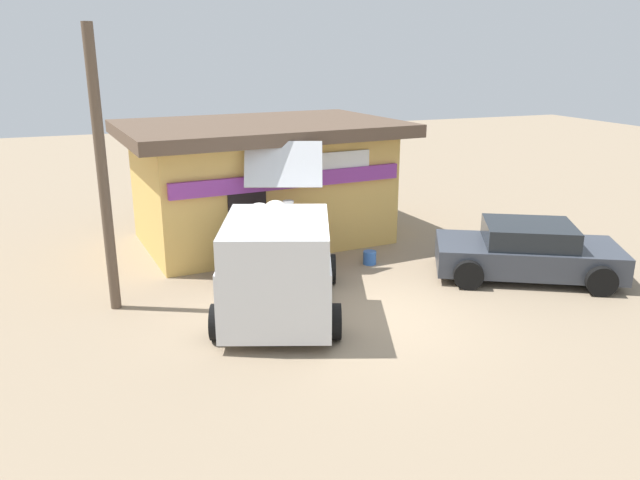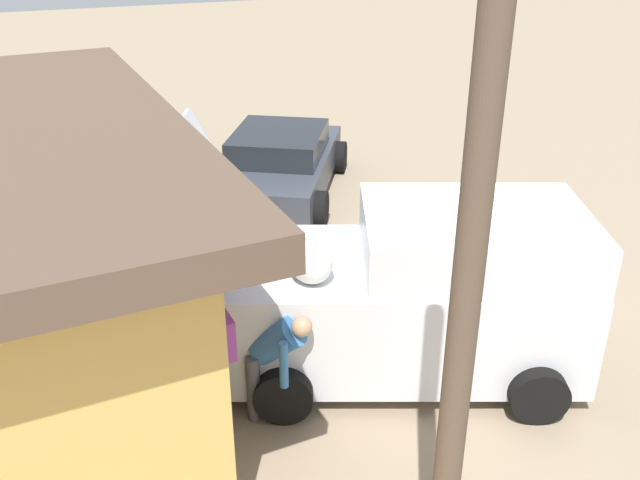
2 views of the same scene
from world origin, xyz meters
TOP-DOWN VIEW (x-y plane):
  - ground_plane at (0.00, 0.00)m, footprint 60.00×60.00m
  - delivery_van at (-1.40, 0.82)m, footprint 3.28×4.83m
  - parked_sedan at (4.27, 0.70)m, footprint 4.29×3.47m
  - vendor_standing at (-0.57, 2.78)m, footprint 0.49×0.47m
  - customer_bending at (-1.75, 2.58)m, footprint 0.71×0.71m
  - unloaded_banana_pile at (-0.27, 3.87)m, footprint 0.91×0.79m
  - paint_bucket at (1.38, 2.67)m, footprint 0.31×0.31m
  - utility_pole at (-4.36, 2.07)m, footprint 0.20×0.20m

SIDE VIEW (x-z plane):
  - ground_plane at x=0.00m, z-range 0.00..0.00m
  - paint_bucket at x=1.38m, z-range 0.00..0.31m
  - unloaded_banana_pile at x=-0.27m, z-range -0.02..0.43m
  - parked_sedan at x=4.27m, z-range -0.03..1.18m
  - customer_bending at x=-1.75m, z-range 0.15..1.47m
  - vendor_standing at x=-0.57m, z-range 0.12..1.79m
  - delivery_van at x=-1.40m, z-range -0.47..2.45m
  - utility_pole at x=-4.36m, z-range 0.00..5.30m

